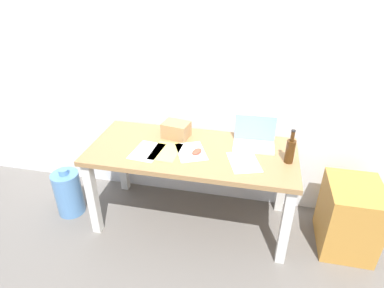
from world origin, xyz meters
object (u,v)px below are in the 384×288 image
desk (192,160)px  cardboard_box (176,130)px  computer_mouse (197,151)px  filing_cabinet (349,217)px  laptop_right (254,139)px  beer_bottle (290,150)px  water_cooler_jug (68,193)px

desk → cardboard_box: (-0.18, 0.18, 0.17)m
desk → computer_mouse: 0.14m
filing_cabinet → laptop_right: bearing=166.0°
laptop_right → beer_bottle: bearing=-37.3°
computer_mouse → beer_bottle: bearing=25.4°
laptop_right → water_cooler_jug: laptop_right is taller
computer_mouse → cardboard_box: cardboard_box is taller
cardboard_box → water_cooler_jug: (-0.94, -0.32, -0.59)m
desk → laptop_right: (0.48, 0.18, 0.15)m
filing_cabinet → cardboard_box: bearing=171.9°
filing_cabinet → desk: bearing=179.0°
beer_bottle → computer_mouse: (-0.69, -0.02, -0.08)m
desk → beer_bottle: size_ratio=6.21×
desk → water_cooler_jug: bearing=-173.3°
beer_bottle → cardboard_box: (-0.92, 0.21, -0.04)m
beer_bottle → filing_cabinet: bearing=0.5°
desk → filing_cabinet: 1.32m
desk → beer_bottle: (0.74, -0.03, 0.20)m
desk → computer_mouse: (0.05, -0.05, 0.12)m
computer_mouse → filing_cabinet: computer_mouse is taller
beer_bottle → cardboard_box: beer_bottle is taller
computer_mouse → cardboard_box: 0.33m
computer_mouse → filing_cabinet: (1.22, 0.03, -0.46)m
desk → filing_cabinet: desk is taller
beer_bottle → water_cooler_jug: size_ratio=0.57×
cardboard_box → filing_cabinet: (1.45, -0.21, -0.51)m
laptop_right → cardboard_box: laptop_right is taller
water_cooler_jug → filing_cabinet: bearing=2.6°
cardboard_box → water_cooler_jug: cardboard_box is taller
desk → water_cooler_jug: 1.20m
beer_bottle → cardboard_box: bearing=167.1°
computer_mouse → filing_cabinet: bearing=24.8°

